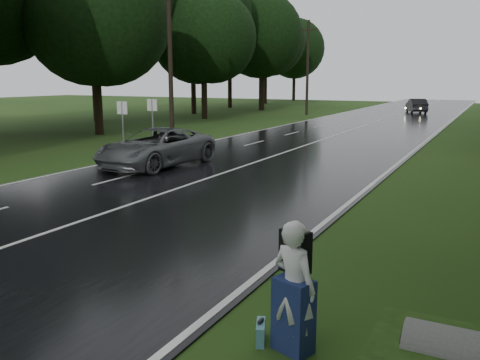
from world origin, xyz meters
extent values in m
cube|color=black|center=(0.00, 20.00, 0.02)|extent=(12.00, 140.00, 0.04)
cube|color=silver|center=(0.00, 20.00, 0.04)|extent=(0.12, 140.00, 0.01)
imported|color=#525658|center=(-3.36, 11.03, 0.85)|extent=(3.05, 5.98, 1.62)
imported|color=black|center=(1.38, 52.12, 0.81)|extent=(3.06, 4.96, 1.54)
imported|color=silver|center=(7.35, -0.27, 0.95)|extent=(0.81, 0.66, 1.90)
cube|color=navy|center=(7.35, -0.27, 0.53)|extent=(0.62, 0.51, 1.07)
cube|color=black|center=(7.26, -0.01, 1.37)|extent=(0.48, 0.36, 0.61)
cube|color=teal|center=(6.85, -0.26, 0.15)|extent=(0.27, 0.44, 0.30)
camera|label=1|loc=(9.64, -6.34, 3.76)|focal=37.57mm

